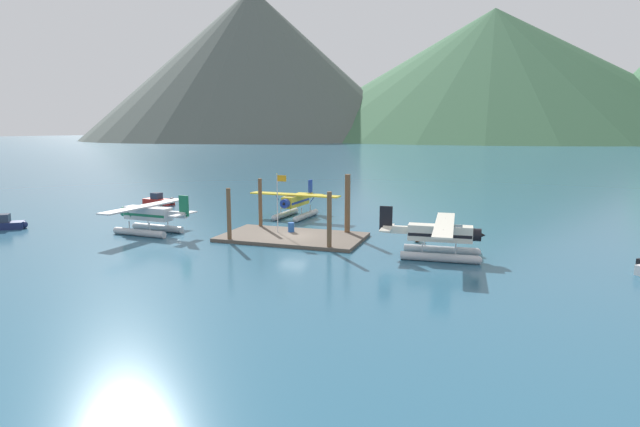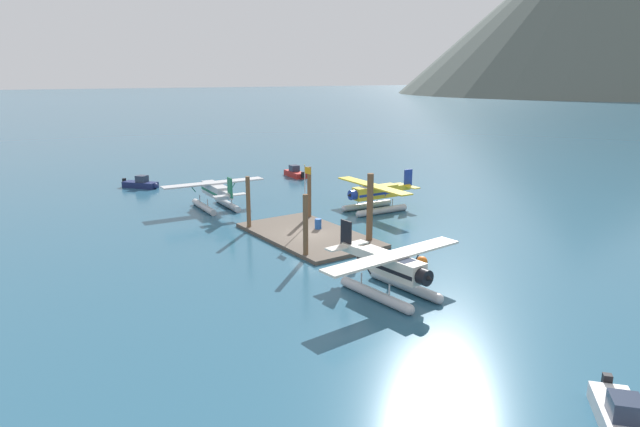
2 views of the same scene
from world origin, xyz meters
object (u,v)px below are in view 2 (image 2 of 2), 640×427
(flagpole, at_px, (306,188))
(boat_navy_open_sw, at_px, (141,184))
(seaplane_yellow_bow_left, at_px, (375,196))
(mooring_buoy, at_px, (422,262))
(boat_white_open_se, at_px, (622,420))
(seaplane_cream_stbd_aft, at_px, (391,270))
(fuel_drum, at_px, (318,224))
(boat_red_open_west, at_px, (295,173))
(seaplane_silver_port_aft, at_px, (215,193))

(flagpole, bearing_deg, boat_navy_open_sw, -167.48)
(seaplane_yellow_bow_left, bearing_deg, flagpole, -77.59)
(mooring_buoy, xyz_separation_m, boat_white_open_se, (17.41, -6.83, 0.08))
(seaplane_cream_stbd_aft, bearing_deg, boat_navy_open_sw, -176.69)
(fuel_drum, xyz_separation_m, boat_red_open_west, (-23.98, 12.63, -0.25))
(fuel_drum, xyz_separation_m, boat_white_open_se, (28.95, -5.92, -0.25))
(fuel_drum, relative_size, boat_white_open_se, 0.21)
(seaplane_silver_port_aft, bearing_deg, mooring_buoy, 10.64)
(boat_red_open_west, bearing_deg, boat_navy_open_sw, -101.95)
(boat_navy_open_sw, bearing_deg, mooring_buoy, 10.81)
(flagpole, xyz_separation_m, seaplane_cream_stbd_aft, (14.92, -3.58, -2.17))
(fuel_drum, xyz_separation_m, mooring_buoy, (11.53, 0.92, -0.33))
(seaplane_cream_stbd_aft, bearing_deg, seaplane_yellow_bow_left, 142.39)
(seaplane_cream_stbd_aft, distance_m, boat_navy_open_sw, 42.11)
(seaplane_silver_port_aft, height_order, boat_red_open_west, seaplane_silver_port_aft)
(seaplane_cream_stbd_aft, bearing_deg, boat_white_open_se, -6.50)
(seaplane_yellow_bow_left, distance_m, seaplane_cream_stbd_aft, 21.48)
(seaplane_yellow_bow_left, xyz_separation_m, seaplane_silver_port_aft, (-9.96, -12.59, 0.00))
(fuel_drum, xyz_separation_m, boat_navy_open_sw, (-28.05, -6.64, -0.25))
(flagpole, distance_m, seaplane_silver_port_aft, 12.63)
(seaplane_silver_port_aft, relative_size, boat_white_open_se, 2.52)
(seaplane_cream_stbd_aft, relative_size, boat_navy_open_sw, 2.46)
(flagpole, bearing_deg, boat_white_open_se, -10.04)
(flagpole, relative_size, mooring_buoy, 6.66)
(boat_white_open_se, bearing_deg, seaplane_cream_stbd_aft, 173.50)
(boat_navy_open_sw, bearing_deg, seaplane_cream_stbd_aft, 3.31)
(flagpole, height_order, seaplane_cream_stbd_aft, flagpole)
(seaplane_silver_port_aft, xyz_separation_m, seaplane_cream_stbd_aft, (26.98, -0.52, 0.00))
(seaplane_yellow_bow_left, relative_size, boat_navy_open_sw, 2.46)
(seaplane_yellow_bow_left, xyz_separation_m, boat_red_open_west, (-20.93, 3.73, -1.09))
(mooring_buoy, height_order, boat_navy_open_sw, boat_navy_open_sw)
(seaplane_yellow_bow_left, height_order, boat_white_open_se, seaplane_yellow_bow_left)
(seaplane_cream_stbd_aft, bearing_deg, mooring_buoy, 115.42)
(boat_navy_open_sw, bearing_deg, seaplane_silver_port_aft, 11.09)
(flagpole, relative_size, boat_white_open_se, 1.32)
(fuel_drum, bearing_deg, seaplane_silver_port_aft, -164.16)
(boat_red_open_west, bearing_deg, seaplane_silver_port_aft, -56.09)
(fuel_drum, bearing_deg, boat_white_open_se, -11.55)
(boat_red_open_west, height_order, boat_navy_open_sw, same)
(fuel_drum, bearing_deg, seaplane_yellow_bow_left, 108.90)
(flagpole, xyz_separation_m, boat_white_open_se, (29.90, -5.29, -3.26))
(seaplane_silver_port_aft, bearing_deg, seaplane_yellow_bow_left, 51.66)
(fuel_drum, height_order, mooring_buoy, fuel_drum)
(fuel_drum, distance_m, seaplane_silver_port_aft, 13.55)
(flagpole, height_order, seaplane_yellow_bow_left, flagpole)
(flagpole, height_order, fuel_drum, flagpole)
(mooring_buoy, height_order, seaplane_cream_stbd_aft, seaplane_cream_stbd_aft)
(fuel_drum, xyz_separation_m, seaplane_yellow_bow_left, (-3.05, 8.90, 0.84))
(boat_white_open_se, distance_m, boat_navy_open_sw, 57.00)
(seaplane_yellow_bow_left, bearing_deg, mooring_buoy, -28.69)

